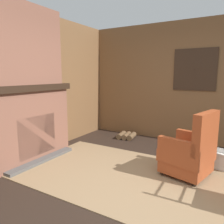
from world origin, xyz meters
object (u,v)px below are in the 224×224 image
at_px(storage_case, 51,80).
at_px(decorative_plate_on_mantel, 20,77).
at_px(firewood_stack, 126,136).
at_px(armchair, 190,153).
at_px(oil_lamp_vase, 4,80).
at_px(laundry_basket, 219,159).

relative_size(storage_case, decorative_plate_on_mantel, 0.93).
distance_m(storage_case, decorative_plate_on_mantel, 0.68).
bearing_deg(firewood_stack, armchair, -37.47).
height_order(storage_case, decorative_plate_on_mantel, decorative_plate_on_mantel).
height_order(firewood_stack, oil_lamp_vase, oil_lamp_vase).
xyz_separation_m(firewood_stack, storage_case, (-0.92, -1.48, 1.34)).
relative_size(firewood_stack, oil_lamp_vase, 1.74).
bearing_deg(oil_lamp_vase, storage_case, 89.99).
relative_size(armchair, firewood_stack, 2.26).
bearing_deg(storage_case, armchair, 3.81).
bearing_deg(decorative_plate_on_mantel, armchair, 17.75).
height_order(firewood_stack, storage_case, storage_case).
bearing_deg(armchair, firewood_stack, -23.70).
bearing_deg(oil_lamp_vase, armchair, 23.59).
relative_size(armchair, laundry_basket, 2.09).
bearing_deg(laundry_basket, armchair, -122.27).
height_order(firewood_stack, decorative_plate_on_mantel, decorative_plate_on_mantel).
distance_m(firewood_stack, decorative_plate_on_mantel, 2.74).
bearing_deg(firewood_stack, storage_case, -121.73).
height_order(armchair, laundry_basket, armchair).
distance_m(oil_lamp_vase, storage_case, 0.97).
bearing_deg(storage_case, decorative_plate_on_mantel, -91.72).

